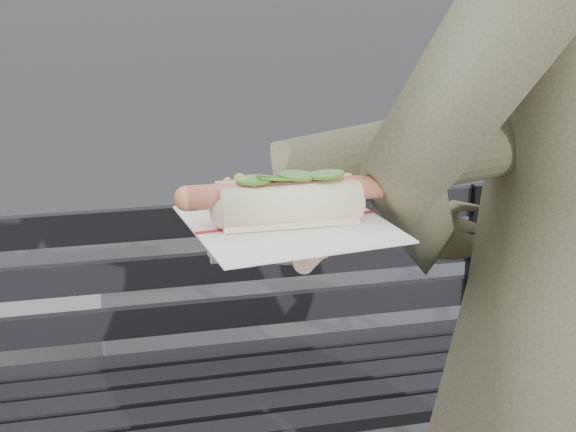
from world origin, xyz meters
name	(u,v)px	position (x,y,z in m)	size (l,w,h in m)	color
park_bench	(234,354)	(0.02, 0.90, 0.52)	(1.50, 0.44, 0.88)	black
person	(566,353)	(0.33, -0.01, 0.96)	(0.70, 0.46, 1.91)	#4B4832
held_hotdog	(444,157)	(0.12, -0.04, 1.24)	(0.63, 0.31, 0.20)	#4B4832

